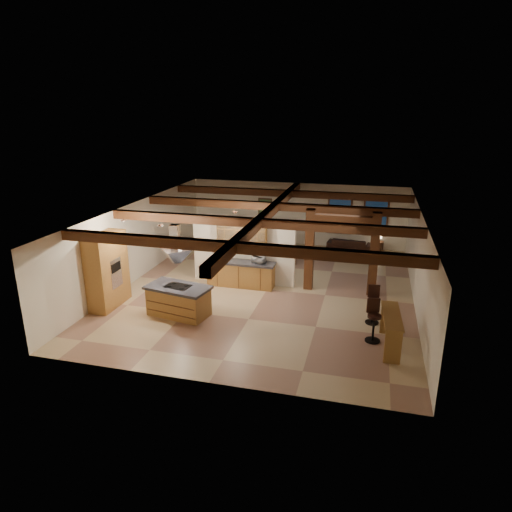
{
  "coord_description": "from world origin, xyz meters",
  "views": [
    {
      "loc": [
        3.4,
        -14.73,
        6.17
      ],
      "look_at": [
        -0.54,
        0.5,
        1.06
      ],
      "focal_mm": 32.0,
      "sensor_mm": 36.0,
      "label": 1
    }
  ],
  "objects_px": {
    "sofa": "(350,245)",
    "bar_counter": "(391,325)",
    "dining_table": "(272,253)",
    "kitchen_island": "(179,300)"
  },
  "relations": [
    {
      "from": "kitchen_island",
      "to": "dining_table",
      "type": "height_order",
      "value": "kitchen_island"
    },
    {
      "from": "bar_counter",
      "to": "dining_table",
      "type": "bearing_deg",
      "value": 125.54
    },
    {
      "from": "kitchen_island",
      "to": "bar_counter",
      "type": "relative_size",
      "value": 1.13
    },
    {
      "from": "sofa",
      "to": "bar_counter",
      "type": "distance_m",
      "value": 8.8
    },
    {
      "from": "sofa",
      "to": "bar_counter",
      "type": "xyz_separation_m",
      "value": [
        1.58,
        -8.65,
        0.36
      ]
    },
    {
      "from": "bar_counter",
      "to": "sofa",
      "type": "bearing_deg",
      "value": 100.37
    },
    {
      "from": "sofa",
      "to": "bar_counter",
      "type": "bearing_deg",
      "value": 106.58
    },
    {
      "from": "bar_counter",
      "to": "kitchen_island",
      "type": "bearing_deg",
      "value": 175.7
    },
    {
      "from": "kitchen_island",
      "to": "bar_counter",
      "type": "height_order",
      "value": "kitchen_island"
    },
    {
      "from": "dining_table",
      "to": "bar_counter",
      "type": "relative_size",
      "value": 0.87
    }
  ]
}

